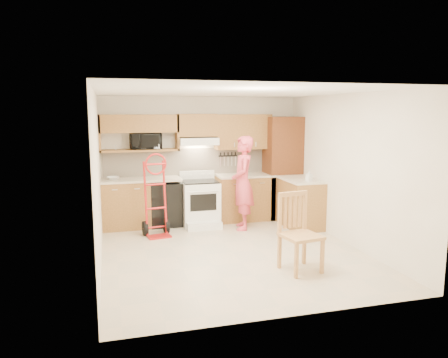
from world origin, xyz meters
name	(u,v)px	position (x,y,z in m)	size (l,w,h in m)	color
floor	(232,253)	(0.00, 0.00, -0.01)	(4.00, 4.50, 0.02)	#BFB097
ceiling	(233,91)	(0.00, 0.00, 2.51)	(4.00, 4.50, 0.02)	white
wall_back	(201,159)	(0.00, 2.26, 1.25)	(4.00, 0.02, 2.50)	white
wall_front	(293,205)	(0.00, -2.26, 1.25)	(4.00, 0.02, 2.50)	white
wall_left	(97,180)	(-2.01, 0.00, 1.25)	(0.02, 4.50, 2.50)	white
wall_right	(348,170)	(2.01, 0.00, 1.25)	(0.02, 4.50, 2.50)	white
backsplash	(202,161)	(0.00, 2.23, 1.20)	(3.92, 0.03, 0.55)	beige
lower_cab_left	(126,204)	(-1.55, 1.95, 0.45)	(0.90, 0.60, 0.90)	#A76F3A
dishwasher	(165,204)	(-0.80, 1.95, 0.42)	(0.60, 0.60, 0.85)	black
lower_cab_right	(244,198)	(0.83, 1.95, 0.45)	(1.14, 0.60, 0.90)	#A76F3A
countertop_left	(141,180)	(-1.25, 1.95, 0.92)	(1.50, 0.63, 0.04)	beige
countertop_right	(245,175)	(0.83, 1.95, 0.92)	(1.14, 0.63, 0.04)	beige
cab_return_right	(300,204)	(1.70, 1.15, 0.45)	(0.60, 1.00, 0.90)	#A76F3A
countertop_return	(301,180)	(1.70, 1.15, 0.92)	(0.63, 1.00, 0.04)	beige
pantry_tall	(282,168)	(1.65, 1.95, 1.05)	(0.70, 0.60, 2.10)	#632E12
upper_cab_left	(139,124)	(-1.25, 2.08, 1.98)	(1.50, 0.33, 0.34)	#A76F3A
upper_shelf_mw	(140,150)	(-1.25, 2.08, 1.47)	(1.50, 0.33, 0.04)	#A76F3A
upper_cab_center	(197,125)	(-0.12, 2.08, 1.94)	(0.76, 0.33, 0.44)	#A76F3A
upper_cab_right	(243,132)	(0.83, 2.08, 1.80)	(1.14, 0.33, 0.70)	#A76F3A
range_hood	(198,141)	(-0.12, 2.02, 1.63)	(0.76, 0.46, 0.14)	white
knife_strip	(228,159)	(0.55, 2.21, 1.24)	(0.40, 0.05, 0.29)	black
microwave	(146,141)	(-1.13, 2.08, 1.65)	(0.57, 0.38, 0.31)	black
range	(201,199)	(-0.14, 1.71, 0.52)	(0.70, 0.92, 1.04)	white
person	(243,183)	(0.58, 1.29, 0.88)	(0.64, 0.42, 1.76)	#E34659
hand_truck	(157,199)	(-1.04, 1.22, 0.67)	(0.53, 0.48, 1.34)	red
dining_chair	(301,233)	(0.69, -1.02, 0.55)	(0.49, 0.53, 1.09)	tan
soap_bottle	(309,176)	(1.70, 0.80, 1.04)	(0.09, 0.10, 0.21)	white
bowl	(113,178)	(-1.77, 1.95, 0.97)	(0.23, 0.23, 0.06)	white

